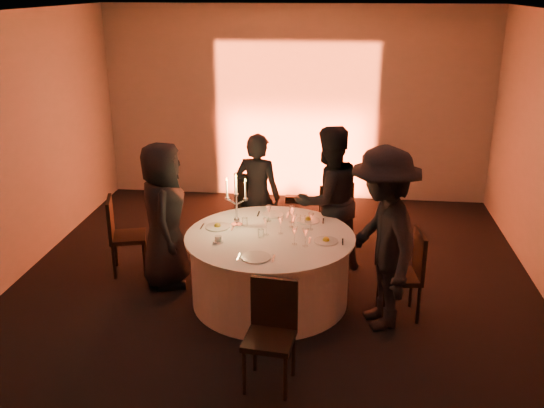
# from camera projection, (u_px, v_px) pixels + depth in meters

# --- Properties ---
(floor) EXTENTS (7.00, 7.00, 0.00)m
(floor) POSITION_uv_depth(u_px,v_px,m) (270.00, 300.00, 6.65)
(floor) COLOR black
(floor) RESTS_ON ground
(ceiling) EXTENTS (7.00, 7.00, 0.00)m
(ceiling) POSITION_uv_depth(u_px,v_px,m) (270.00, 14.00, 5.62)
(ceiling) COLOR silver
(ceiling) RESTS_ON wall_back
(wall_back) EXTENTS (7.00, 0.00, 7.00)m
(wall_back) POSITION_uv_depth(u_px,v_px,m) (296.00, 105.00, 9.40)
(wall_back) COLOR #B8B2AB
(wall_back) RESTS_ON floor
(wall_front) EXTENTS (7.00, 0.00, 7.00)m
(wall_front) POSITION_uv_depth(u_px,v_px,m) (184.00, 380.00, 2.87)
(wall_front) COLOR #B8B2AB
(wall_front) RESTS_ON floor
(uplighter_fixture) EXTENTS (0.25, 0.12, 0.10)m
(uplighter_fixture) POSITION_uv_depth(u_px,v_px,m) (293.00, 199.00, 9.62)
(uplighter_fixture) COLOR black
(uplighter_fixture) RESTS_ON floor
(banquet_table) EXTENTS (1.80, 1.80, 0.77)m
(banquet_table) POSITION_uv_depth(u_px,v_px,m) (270.00, 268.00, 6.52)
(banquet_table) COLOR black
(banquet_table) RESTS_ON floor
(chair_left) EXTENTS (0.51, 0.51, 0.94)m
(chair_left) POSITION_uv_depth(u_px,v_px,m) (121.00, 231.00, 7.12)
(chair_left) COLOR black
(chair_left) RESTS_ON floor
(chair_back_left) EXTENTS (0.51, 0.51, 0.97)m
(chair_back_left) POSITION_uv_depth(u_px,v_px,m) (253.00, 203.00, 7.99)
(chair_back_left) COLOR black
(chair_back_left) RESTS_ON floor
(chair_back_right) EXTENTS (0.59, 0.59, 1.01)m
(chair_back_right) POSITION_uv_depth(u_px,v_px,m) (332.00, 215.00, 7.49)
(chair_back_right) COLOR black
(chair_back_right) RESTS_ON floor
(chair_right) EXTENTS (0.45, 0.45, 0.93)m
(chair_right) POSITION_uv_depth(u_px,v_px,m) (408.00, 270.00, 6.18)
(chair_right) COLOR black
(chair_right) RESTS_ON floor
(chair_front) EXTENTS (0.45, 0.45, 0.93)m
(chair_front) POSITION_uv_depth(u_px,v_px,m) (271.00, 327.00, 5.14)
(chair_front) COLOR black
(chair_front) RESTS_ON floor
(guest_left) EXTENTS (0.70, 0.92, 1.67)m
(guest_left) POSITION_uv_depth(u_px,v_px,m) (164.00, 215.00, 6.75)
(guest_left) COLOR black
(guest_left) RESTS_ON floor
(guest_back_left) EXTENTS (0.66, 0.51, 1.59)m
(guest_back_left) POSITION_uv_depth(u_px,v_px,m) (258.00, 196.00, 7.48)
(guest_back_left) COLOR black
(guest_back_left) RESTS_ON floor
(guest_back_right) EXTENTS (1.09, 1.04, 1.77)m
(guest_back_right) POSITION_uv_depth(u_px,v_px,m) (328.00, 200.00, 7.08)
(guest_back_right) COLOR black
(guest_back_right) RESTS_ON floor
(guest_right) EXTENTS (1.00, 1.34, 1.85)m
(guest_right) POSITION_uv_depth(u_px,v_px,m) (382.00, 239.00, 5.89)
(guest_right) COLOR black
(guest_right) RESTS_ON floor
(plate_left) EXTENTS (0.36, 0.27, 0.08)m
(plate_left) POSITION_uv_depth(u_px,v_px,m) (217.00, 226.00, 6.58)
(plate_left) COLOR white
(plate_left) RESTS_ON banquet_table
(plate_back_left) EXTENTS (0.36, 0.25, 0.01)m
(plate_back_left) POSITION_uv_depth(u_px,v_px,m) (273.00, 214.00, 6.94)
(plate_back_left) COLOR white
(plate_back_left) RESTS_ON banquet_table
(plate_back_right) EXTENTS (0.35, 0.26, 0.08)m
(plate_back_right) POSITION_uv_depth(u_px,v_px,m) (308.00, 219.00, 6.77)
(plate_back_right) COLOR white
(plate_back_right) RESTS_ON banquet_table
(plate_right) EXTENTS (0.36, 0.25, 0.08)m
(plate_right) POSITION_uv_depth(u_px,v_px,m) (326.00, 240.00, 6.22)
(plate_right) COLOR white
(plate_right) RESTS_ON banquet_table
(plate_front) EXTENTS (0.36, 0.29, 0.01)m
(plate_front) POSITION_uv_depth(u_px,v_px,m) (256.00, 257.00, 5.85)
(plate_front) COLOR white
(plate_front) RESTS_ON banquet_table
(coffee_cup) EXTENTS (0.11, 0.11, 0.07)m
(coffee_cup) POSITION_uv_depth(u_px,v_px,m) (218.00, 239.00, 6.21)
(coffee_cup) COLOR white
(coffee_cup) RESTS_ON banquet_table
(candelabra) EXTENTS (0.25, 0.12, 0.60)m
(candelabra) POSITION_uv_depth(u_px,v_px,m) (236.00, 208.00, 6.58)
(candelabra) COLOR silver
(candelabra) RESTS_ON banquet_table
(wine_glass_a) EXTENTS (0.07, 0.07, 0.19)m
(wine_glass_a) POSITION_uv_depth(u_px,v_px,m) (305.00, 234.00, 6.07)
(wine_glass_a) COLOR silver
(wine_glass_a) RESTS_ON banquet_table
(wine_glass_b) EXTENTS (0.07, 0.07, 0.19)m
(wine_glass_b) POSITION_uv_depth(u_px,v_px,m) (269.00, 210.00, 6.71)
(wine_glass_b) COLOR silver
(wine_glass_b) RESTS_ON banquet_table
(wine_glass_c) EXTENTS (0.07, 0.07, 0.19)m
(wine_glass_c) POSITION_uv_depth(u_px,v_px,m) (292.00, 215.00, 6.56)
(wine_glass_c) COLOR silver
(wine_glass_c) RESTS_ON banquet_table
(wine_glass_d) EXTENTS (0.07, 0.07, 0.19)m
(wine_glass_d) POSITION_uv_depth(u_px,v_px,m) (311.00, 218.00, 6.49)
(wine_glass_d) COLOR silver
(wine_glass_d) RESTS_ON banquet_table
(wine_glass_e) EXTENTS (0.07, 0.07, 0.19)m
(wine_glass_e) POSITION_uv_depth(u_px,v_px,m) (294.00, 219.00, 6.45)
(wine_glass_e) COLOR silver
(wine_glass_e) RESTS_ON banquet_table
(wine_glass_f) EXTENTS (0.07, 0.07, 0.19)m
(wine_glass_f) POSITION_uv_depth(u_px,v_px,m) (295.00, 232.00, 6.11)
(wine_glass_f) COLOR silver
(wine_glass_f) RESTS_ON banquet_table
(wine_glass_g) EXTENTS (0.07, 0.07, 0.19)m
(wine_glass_g) POSITION_uv_depth(u_px,v_px,m) (292.00, 211.00, 6.68)
(wine_glass_g) COLOR silver
(wine_glass_g) RESTS_ON banquet_table
(wine_glass_h) EXTENTS (0.07, 0.07, 0.19)m
(wine_glass_h) POSITION_uv_depth(u_px,v_px,m) (281.00, 222.00, 6.38)
(wine_glass_h) COLOR silver
(wine_glass_h) RESTS_ON banquet_table
(wine_glass_i) EXTENTS (0.07, 0.07, 0.19)m
(wine_glass_i) POSITION_uv_depth(u_px,v_px,m) (266.00, 223.00, 6.35)
(wine_glass_i) COLOR silver
(wine_glass_i) RESTS_ON banquet_table
(tumbler_a) EXTENTS (0.07, 0.07, 0.09)m
(tumbler_a) POSITION_uv_depth(u_px,v_px,m) (261.00, 233.00, 6.32)
(tumbler_a) COLOR silver
(tumbler_a) RESTS_ON banquet_table
(tumbler_b) EXTENTS (0.07, 0.07, 0.09)m
(tumbler_b) POSITION_uv_depth(u_px,v_px,m) (245.00, 222.00, 6.63)
(tumbler_b) COLOR silver
(tumbler_b) RESTS_ON banquet_table
(tumbler_c) EXTENTS (0.07, 0.07, 0.09)m
(tumbler_c) POSITION_uv_depth(u_px,v_px,m) (303.00, 219.00, 6.69)
(tumbler_c) COLOR silver
(tumbler_c) RESTS_ON banquet_table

